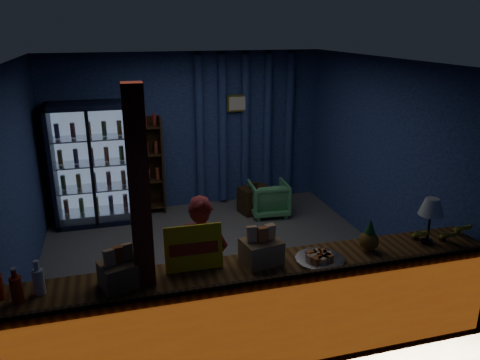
% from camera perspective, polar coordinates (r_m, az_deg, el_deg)
% --- Properties ---
extents(ground, '(4.60, 4.60, 0.00)m').
position_cam_1_polar(ground, '(6.32, -2.68, -9.93)').
color(ground, '#515154').
rests_on(ground, ground).
extents(room_walls, '(4.60, 4.60, 4.60)m').
position_cam_1_polar(room_walls, '(5.74, -2.91, 3.99)').
color(room_walls, navy).
rests_on(room_walls, ground).
extents(counter, '(4.40, 0.57, 0.99)m').
position_cam_1_polar(counter, '(4.49, 2.97, -15.72)').
color(counter, brown).
rests_on(counter, ground).
extents(support_post, '(0.16, 0.16, 2.60)m').
position_cam_1_polar(support_post, '(3.92, -11.74, -7.68)').
color(support_post, '#992F16').
rests_on(support_post, ground).
extents(beverage_cooler, '(1.20, 0.62, 1.90)m').
position_cam_1_polar(beverage_cooler, '(7.63, -17.55, 1.86)').
color(beverage_cooler, black).
rests_on(beverage_cooler, ground).
extents(bottle_shelf, '(0.50, 0.28, 1.60)m').
position_cam_1_polar(bottle_shelf, '(7.82, -11.22, 1.69)').
color(bottle_shelf, '#3B2912').
rests_on(bottle_shelf, ground).
extents(curtain_folds, '(1.74, 0.14, 2.50)m').
position_cam_1_polar(curtain_folds, '(8.06, 0.68, 6.27)').
color(curtain_folds, navy).
rests_on(curtain_folds, room_walls).
extents(framed_picture, '(0.36, 0.04, 0.28)m').
position_cam_1_polar(framed_picture, '(7.90, -0.28, 9.33)').
color(framed_picture, gold).
rests_on(framed_picture, room_walls).
extents(shopkeeper, '(0.61, 0.50, 1.42)m').
position_cam_1_polar(shopkeeper, '(4.77, -4.61, -10.26)').
color(shopkeeper, maroon).
rests_on(shopkeeper, ground).
extents(green_chair, '(0.64, 0.66, 0.56)m').
position_cam_1_polar(green_chair, '(7.71, 3.48, -2.25)').
color(green_chair, '#56AC6E').
rests_on(green_chair, ground).
extents(side_table, '(0.55, 0.45, 0.52)m').
position_cam_1_polar(side_table, '(7.81, 1.76, -2.40)').
color(side_table, '#3B2912').
rests_on(side_table, ground).
extents(yellow_sign, '(0.51, 0.11, 0.40)m').
position_cam_1_polar(yellow_sign, '(4.12, -5.67, -8.24)').
color(yellow_sign, yellow).
rests_on(yellow_sign, counter).
extents(soda_bottles, '(0.39, 0.17, 0.29)m').
position_cam_1_polar(soda_bottles, '(4.12, -25.49, -11.45)').
color(soda_bottles, red).
rests_on(soda_bottles, counter).
extents(snack_box_left, '(0.39, 0.35, 0.34)m').
position_cam_1_polar(snack_box_left, '(4.03, -14.34, -10.82)').
color(snack_box_left, '#AA7F52').
rests_on(snack_box_left, counter).
extents(snack_box_centre, '(0.38, 0.33, 0.35)m').
position_cam_1_polar(snack_box_centre, '(4.25, 2.62, -8.50)').
color(snack_box_centre, '#AA7F52').
rests_on(snack_box_centre, counter).
extents(pastry_tray, '(0.45, 0.45, 0.07)m').
position_cam_1_polar(pastry_tray, '(4.38, 9.71, -9.39)').
color(pastry_tray, silver).
rests_on(pastry_tray, counter).
extents(banana_bunches, '(0.95, 0.28, 0.15)m').
position_cam_1_polar(banana_bunches, '(5.17, 24.50, -5.75)').
color(banana_bunches, yellow).
rests_on(banana_bunches, counter).
extents(table_lamp, '(0.24, 0.24, 0.47)m').
position_cam_1_polar(table_lamp, '(4.86, 22.30, -3.25)').
color(table_lamp, black).
rests_on(table_lamp, counter).
extents(pineapple, '(0.18, 0.18, 0.32)m').
position_cam_1_polar(pineapple, '(4.61, 15.48, -6.85)').
color(pineapple, '#96611B').
rests_on(pineapple, counter).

